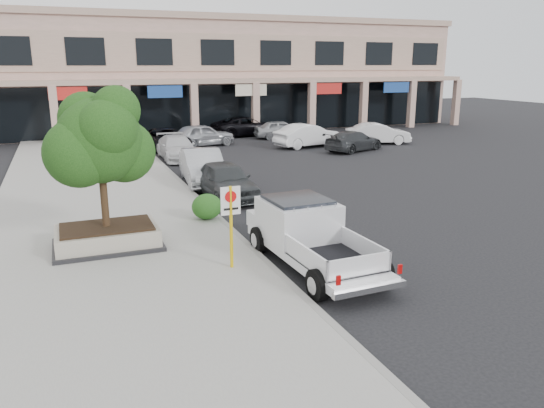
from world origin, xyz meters
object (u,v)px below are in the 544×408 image
Objects in this scene: curb_car_c at (177,148)px; lot_car_d at (246,126)px; no_parking_sign at (231,216)px; curb_car_a at (226,180)px; curb_car_b at (203,167)px; lot_car_c at (354,141)px; planter_tree at (104,140)px; lot_car_b at (308,135)px; lot_car_f at (378,134)px; lot_car_e at (281,129)px; lot_car_a at (202,135)px; curb_car_d at (166,139)px; pickup_truck at (314,237)px; planter at (107,237)px.

lot_car_d reaches higher than curb_car_c.
curb_car_a is (2.29, 8.17, -0.85)m from no_parking_sign.
curb_car_a is 20.52m from lot_car_d.
curb_car_b is 1.08× the size of lot_car_c.
planter_tree is 9.97m from curb_car_b.
lot_car_b is at bearing 48.90° from planter_tree.
curb_car_c is 1.07× the size of lot_car_f.
lot_car_d is at bearing 69.98° from curb_car_b.
curb_car_c is 11.30m from lot_car_e.
curb_car_c is 9.62m from lot_car_b.
curb_car_a is 15.05m from lot_car_a.
curb_car_d is 1.10× the size of lot_car_a.
pickup_truck is 1.27× the size of lot_car_f.
lot_car_c is 1.01× the size of lot_car_f.
lot_car_b is 1.17× the size of lot_car_e.
lot_car_d is 10.76m from lot_car_f.
lot_car_b reaches higher than curb_car_a.
lot_car_c is (16.91, 14.27, 0.19)m from planter.
curb_car_a is at bearing 44.00° from planter.
pickup_truck is at bearing 124.62° from lot_car_c.
curb_car_b is at bearing 88.47° from pickup_truck.
lot_car_e is at bearing 7.60° from curb_car_d.
lot_car_a reaches higher than curb_car_c.
no_parking_sign is at bearing -94.84° from curb_car_b.
planter_tree reaches higher than planter.
curb_car_d is at bearing 43.34° from lot_car_c.
no_parking_sign is 23.29m from lot_car_b.
lot_car_f reaches higher than curb_car_d.
curb_car_b is 1.09× the size of lot_car_f.
lot_car_d is at bearing -63.52° from lot_car_a.
planter_tree reaches higher than pickup_truck.
planter_tree is at bearing 152.81° from lot_car_e.
no_parking_sign is 25.92m from lot_car_f.
curb_car_b reaches higher than curb_car_c.
curb_car_d is 0.94× the size of lot_car_d.
lot_car_f is at bearing 33.88° from curb_car_b.
planter is 0.77× the size of lot_car_e.
lot_car_f is (20.16, 16.43, 0.27)m from planter.
pickup_truck is 18.99m from curb_car_c.
no_parking_sign is 0.56× the size of lot_car_e.
no_parking_sign is at bearing 118.95° from lot_car_c.
curb_car_a reaches higher than planter.
lot_car_c is at bearing 54.71° from pickup_truck.
lot_car_f is at bearing 39.19° from planter.
no_parking_sign reaches higher than lot_car_e.
pickup_truck is at bearing -13.91° from no_parking_sign.
planter_tree is 27.36m from lot_car_d.
lot_car_a reaches higher than lot_car_e.
pickup_truck reaches higher than planter.
curb_car_d is (0.12, 4.01, 0.01)m from curb_car_c.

